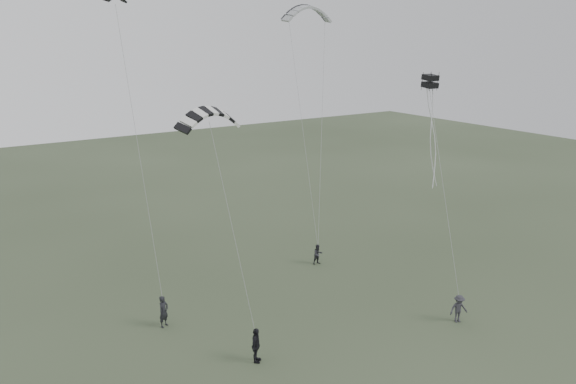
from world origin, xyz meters
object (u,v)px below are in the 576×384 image
flyer_right (318,254)px  kite_striped (209,111)px  flyer_left (164,311)px  kite_pale_large (307,7)px  kite_box (430,81)px  flyer_center (256,345)px  flyer_far (459,309)px

flyer_right → kite_striped: (-10.96, -5.93, 11.70)m
flyer_right → flyer_left: bearing=-165.1°
kite_pale_large → kite_box: (0.83, -11.65, -4.69)m
flyer_center → flyer_far: size_ratio=1.11×
kite_pale_large → kite_striped: size_ratio=1.19×
flyer_left → kite_striped: (1.65, -3.39, 11.52)m
flyer_right → kite_box: size_ratio=1.94×
kite_pale_large → flyer_center: bearing=-130.4°
flyer_far → kite_pale_large: (0.81, 16.48, 17.12)m
flyer_far → kite_striped: kite_striped is taller
flyer_left → flyer_center: 6.50m
flyer_center → flyer_left: bearing=65.2°
kite_striped → kite_box: size_ratio=4.37×
flyer_far → kite_striped: 18.00m
flyer_far → kite_box: (1.64, 4.83, 12.43)m
flyer_right → kite_box: bearing=-59.1°
flyer_right → flyer_far: flyer_far is taller
flyer_far → kite_striped: size_ratio=0.50×
flyer_right → flyer_far: 11.43m
flyer_center → kite_striped: 11.84m
flyer_left → flyer_far: 16.78m
flyer_center → kite_box: size_ratio=2.42×
flyer_left → kite_striped: 12.12m
kite_box → flyer_left: bearing=168.5°
kite_striped → flyer_right: bearing=17.9°
flyer_far → flyer_center: bearing=-175.4°
kite_pale_large → kite_box: kite_pale_large is taller
kite_striped → kite_pale_large: bearing=29.0°
kite_striped → flyer_center: bearing=-81.5°
flyer_right → kite_striped: bearing=-148.0°
kite_pale_large → flyer_left: bearing=-150.8°
flyer_left → kite_box: (15.95, -3.94, 12.34)m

